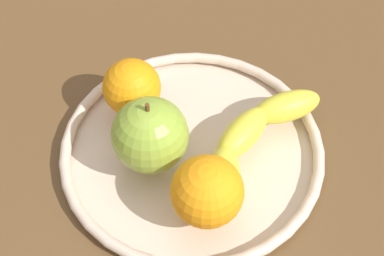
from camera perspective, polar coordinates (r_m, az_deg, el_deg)
ground_plane at (r=64.75cm, az=-0.00°, el=-3.66°), size 169.47×169.47×4.00cm
fruit_bowl at (r=62.35cm, az=-0.00°, el=-2.17°), size 28.29×28.29×1.80cm
banana at (r=60.23cm, az=5.79°, el=-1.26°), size 19.87×9.42×3.29cm
apple at (r=57.70cm, az=-4.15°, el=-0.68°), size 7.82×7.82×8.62cm
orange_back_left at (r=54.39cm, az=1.50°, el=-6.26°), size 7.00×7.00×7.00cm
orange_center at (r=62.83cm, az=-5.93°, el=3.98°), size 6.35×6.35×6.35cm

